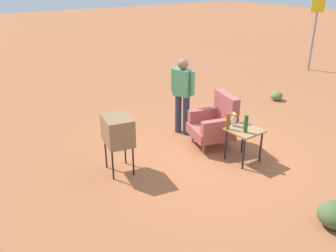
{
  "coord_description": "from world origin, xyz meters",
  "views": [
    {
      "loc": [
        4.59,
        -4.32,
        3.22
      ],
      "look_at": [
        -0.28,
        -0.84,
        0.65
      ],
      "focal_mm": 38.01,
      "sensor_mm": 36.0,
      "label": 1
    }
  ],
  "objects_px": {
    "side_table": "(244,134)",
    "person_standing": "(183,92)",
    "tv_on_stand": "(118,131)",
    "bottle_tall_amber": "(228,121)",
    "armchair": "(216,122)",
    "flower_vase": "(234,118)",
    "road_sign": "(314,31)",
    "bottle_wine_green": "(246,124)"
  },
  "relations": [
    {
      "from": "flower_vase",
      "to": "bottle_tall_amber",
      "type": "bearing_deg",
      "value": -79.51
    },
    {
      "from": "side_table",
      "to": "tv_on_stand",
      "type": "relative_size",
      "value": 0.61
    },
    {
      "from": "bottle_wine_green",
      "to": "flower_vase",
      "type": "height_order",
      "value": "bottle_wine_green"
    },
    {
      "from": "person_standing",
      "to": "road_sign",
      "type": "xyz_separation_m",
      "value": [
        -1.74,
        7.13,
        0.44
      ]
    },
    {
      "from": "person_standing",
      "to": "bottle_tall_amber",
      "type": "distance_m",
      "value": 1.45
    },
    {
      "from": "armchair",
      "to": "tv_on_stand",
      "type": "distance_m",
      "value": 2.1
    },
    {
      "from": "tv_on_stand",
      "to": "bottle_wine_green",
      "type": "relative_size",
      "value": 3.22
    },
    {
      "from": "tv_on_stand",
      "to": "bottle_wine_green",
      "type": "bearing_deg",
      "value": 61.54
    },
    {
      "from": "road_sign",
      "to": "flower_vase",
      "type": "xyz_separation_m",
      "value": [
        3.14,
        -7.02,
        -0.6
      ]
    },
    {
      "from": "tv_on_stand",
      "to": "side_table",
      "type": "bearing_deg",
      "value": 64.42
    },
    {
      "from": "armchair",
      "to": "road_sign",
      "type": "bearing_deg",
      "value": 110.44
    },
    {
      "from": "side_table",
      "to": "bottle_tall_amber",
      "type": "distance_m",
      "value": 0.39
    },
    {
      "from": "armchair",
      "to": "person_standing",
      "type": "relative_size",
      "value": 0.65
    },
    {
      "from": "armchair",
      "to": "road_sign",
      "type": "xyz_separation_m",
      "value": [
        -2.59,
        6.96,
        0.88
      ]
    },
    {
      "from": "bottle_wine_green",
      "to": "flower_vase",
      "type": "xyz_separation_m",
      "value": [
        -0.32,
        0.03,
        -0.01
      ]
    },
    {
      "from": "tv_on_stand",
      "to": "flower_vase",
      "type": "xyz_separation_m",
      "value": [
        0.74,
        2.0,
        -0.0
      ]
    },
    {
      "from": "bottle_tall_amber",
      "to": "bottle_wine_green",
      "type": "xyz_separation_m",
      "value": [
        0.29,
        0.16,
        0.01
      ]
    },
    {
      "from": "bottle_tall_amber",
      "to": "flower_vase",
      "type": "bearing_deg",
      "value": 100.49
    },
    {
      "from": "armchair",
      "to": "flower_vase",
      "type": "height_order",
      "value": "armchair"
    },
    {
      "from": "side_table",
      "to": "flower_vase",
      "type": "bearing_deg",
      "value": -169.25
    },
    {
      "from": "bottle_tall_amber",
      "to": "flower_vase",
      "type": "xyz_separation_m",
      "value": [
        -0.04,
        0.19,
        -0.0
      ]
    },
    {
      "from": "person_standing",
      "to": "bottle_wine_green",
      "type": "bearing_deg",
      "value": 2.47
    },
    {
      "from": "side_table",
      "to": "bottle_wine_green",
      "type": "distance_m",
      "value": 0.28
    },
    {
      "from": "side_table",
      "to": "bottle_tall_amber",
      "type": "height_order",
      "value": "bottle_tall_amber"
    },
    {
      "from": "bottle_tall_amber",
      "to": "bottle_wine_green",
      "type": "height_order",
      "value": "bottle_wine_green"
    },
    {
      "from": "person_standing",
      "to": "road_sign",
      "type": "bearing_deg",
      "value": 103.68
    },
    {
      "from": "road_sign",
      "to": "flower_vase",
      "type": "bearing_deg",
      "value": -65.9
    },
    {
      "from": "armchair",
      "to": "bottle_wine_green",
      "type": "relative_size",
      "value": 3.31
    },
    {
      "from": "bottle_wine_green",
      "to": "tv_on_stand",
      "type": "bearing_deg",
      "value": -118.46
    },
    {
      "from": "bottle_tall_amber",
      "to": "armchair",
      "type": "bearing_deg",
      "value": 156.18
    },
    {
      "from": "road_sign",
      "to": "bottle_tall_amber",
      "type": "height_order",
      "value": "road_sign"
    },
    {
      "from": "side_table",
      "to": "road_sign",
      "type": "height_order",
      "value": "road_sign"
    },
    {
      "from": "flower_vase",
      "to": "armchair",
      "type": "bearing_deg",
      "value": 172.98
    },
    {
      "from": "side_table",
      "to": "person_standing",
      "type": "height_order",
      "value": "person_standing"
    },
    {
      "from": "tv_on_stand",
      "to": "bottle_tall_amber",
      "type": "bearing_deg",
      "value": 66.75
    },
    {
      "from": "tv_on_stand",
      "to": "bottle_wine_green",
      "type": "height_order",
      "value": "tv_on_stand"
    },
    {
      "from": "tv_on_stand",
      "to": "road_sign",
      "type": "distance_m",
      "value": 9.36
    },
    {
      "from": "side_table",
      "to": "flower_vase",
      "type": "relative_size",
      "value": 2.38
    },
    {
      "from": "armchair",
      "to": "flower_vase",
      "type": "bearing_deg",
      "value": -7.02
    },
    {
      "from": "bottle_tall_amber",
      "to": "tv_on_stand",
      "type": "bearing_deg",
      "value": -113.25
    },
    {
      "from": "road_sign",
      "to": "flower_vase",
      "type": "distance_m",
      "value": 7.72
    },
    {
      "from": "person_standing",
      "to": "armchair",
      "type": "bearing_deg",
      "value": 11.66
    }
  ]
}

